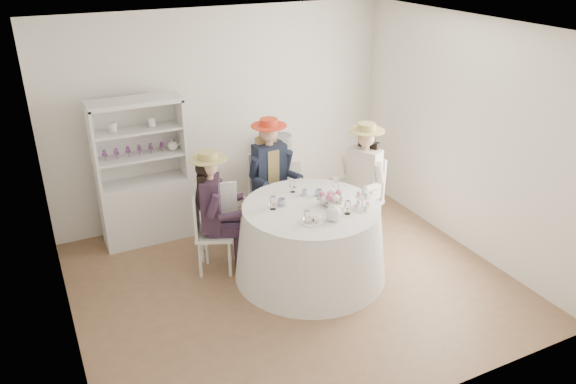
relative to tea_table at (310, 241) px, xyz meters
name	(u,v)px	position (x,y,z in m)	size (l,w,h in m)	color
ground	(292,282)	(-0.25, -0.06, -0.42)	(4.50, 4.50, 0.00)	brown
ceiling	(293,30)	(-0.25, -0.06, 2.28)	(4.50, 4.50, 0.00)	white
wall_back	(223,115)	(-0.25, 1.94, 0.93)	(4.50, 4.50, 0.00)	white
wall_front	(419,265)	(-0.25, -2.06, 0.93)	(4.50, 4.50, 0.00)	white
wall_left	(53,214)	(-2.50, -0.06, 0.93)	(4.50, 4.50, 0.00)	white
wall_right	(466,136)	(2.00, -0.06, 0.93)	(4.50, 4.50, 0.00)	white
tea_table	(310,241)	(0.00, 0.00, 0.00)	(1.68, 1.68, 0.85)	white
hutch	(144,192)	(-1.42, 1.62, 0.21)	(1.21, 0.78, 1.79)	silver
side_table	(281,181)	(0.45, 1.69, -0.04)	(0.49, 0.49, 0.76)	silver
hatbox	(281,145)	(0.45, 1.69, 0.49)	(0.29, 0.29, 0.29)	black
guest_left	(213,205)	(-0.90, 0.56, 0.38)	(0.59, 0.54, 1.43)	silver
guest_mid	(270,171)	(0.01, 1.07, 0.43)	(0.55, 0.57, 1.51)	silver
guest_right	(363,176)	(0.96, 0.47, 0.42)	(0.63, 0.57, 1.49)	silver
spare_chair	(219,217)	(-0.78, 0.77, 0.12)	(0.49, 0.49, 1.01)	silver
teacup_a	(282,202)	(-0.27, 0.15, 0.46)	(0.09, 0.09, 0.07)	white
teacup_b	(304,193)	(0.06, 0.27, 0.46)	(0.07, 0.07, 0.06)	white
teacup_c	(319,193)	(0.20, 0.19, 0.46)	(0.08, 0.08, 0.07)	white
flower_bowl	(331,203)	(0.20, -0.07, 0.46)	(0.24, 0.24, 0.06)	white
flower_arrangement	(331,196)	(0.21, -0.05, 0.52)	(0.20, 0.20, 0.07)	#CE6784
table_teapot	(333,214)	(0.05, -0.38, 0.50)	(0.23, 0.16, 0.17)	white
sandwich_plate	(312,220)	(-0.16, -0.31, 0.44)	(0.26, 0.26, 0.06)	white
cupcake_stand	(362,202)	(0.45, -0.29, 0.50)	(0.21, 0.21, 0.20)	white
stemware_set	(311,200)	(0.00, 0.00, 0.50)	(0.86, 0.83, 0.15)	white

